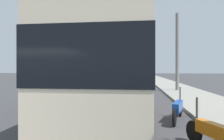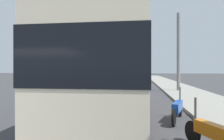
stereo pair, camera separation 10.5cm
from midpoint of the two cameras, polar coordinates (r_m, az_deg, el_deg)
name	(u,v)px [view 1 (the left image)]	position (r m, az deg, el deg)	size (l,w,h in m)	color
sidewalk_curb	(218,108)	(12.01, 26.51, -9.06)	(110.00, 3.60, 0.14)	gray
lane_divider_line	(82,106)	(11.72, -8.37, -9.61)	(110.00, 0.16, 0.01)	silver
coach_bus	(117,72)	(9.16, 0.98, -0.55)	(11.09, 2.65, 3.31)	beige
motorcycle_angled	(217,135)	(5.68, 25.83, -15.43)	(2.16, 0.92, 1.25)	black
motorcycle_mid_row	(178,108)	(8.71, 16.97, -9.88)	(2.27, 0.80, 1.25)	black
car_side_street	(135,76)	(40.60, 6.10, -1.62)	(4.30, 1.97, 1.53)	red
car_ahead_same_lane	(113,75)	(51.46, 0.24, -1.34)	(4.20, 2.03, 1.38)	gold
car_behind_bus	(107,77)	(39.11, -1.48, -1.79)	(4.16, 2.00, 1.42)	silver
car_far_distant	(136,74)	(56.37, 6.47, -1.14)	(4.55, 2.10, 1.51)	black
utility_pole	(177,52)	(19.86, 17.02, 4.56)	(0.30, 0.30, 7.04)	slate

